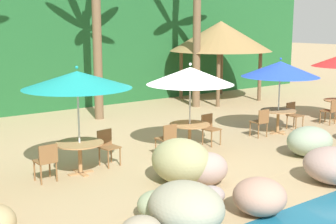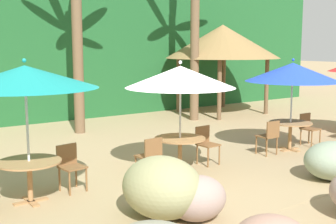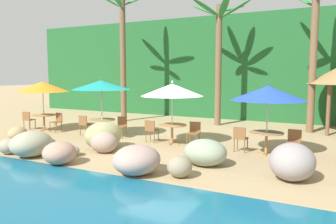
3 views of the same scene
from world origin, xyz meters
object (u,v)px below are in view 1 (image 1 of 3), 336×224
palapa_hut (221,36)px  dining_table_teal (80,148)px  dining_table_white (190,128)px  chair_blue_inland (261,121)px  chair_blue_seaward (293,114)px  umbrella_white (190,76)px  chair_white_seaward (209,127)px  umbrella_blue (280,69)px  chair_teal_inland (47,160)px  chair_white_inland (167,137)px  chair_red_inland (331,110)px  palm_tree_third (197,0)px  palm_tree_second (96,0)px  dining_table_blue (278,114)px  umbrella_teal (77,80)px  chair_teal_seaward (107,145)px

palapa_hut → dining_table_teal: bearing=-149.1°
dining_table_white → chair_blue_inland: 2.66m
chair_blue_seaward → chair_blue_inland: size_ratio=1.00×
umbrella_white → chair_white_seaward: 1.76m
umbrella_blue → chair_teal_inland: bearing=-179.5°
chair_white_inland → palapa_hut: palapa_hut is taller
chair_teal_inland → dining_table_white: 4.13m
umbrella_blue → chair_red_inland: (2.41, -0.25, -1.52)m
palapa_hut → chair_white_inland: bearing=-141.0°
palm_tree_third → palm_tree_second: bearing=177.5°
dining_table_white → dining_table_blue: same height
umbrella_white → chair_blue_inland: (2.66, -0.15, -1.53)m
palm_tree_third → chair_blue_inland: bearing=-109.1°
chair_white_seaward → chair_blue_seaward: same height
dining_table_white → chair_blue_seaward: bearing=0.0°
umbrella_white → chair_red_inland: bearing=-3.3°
chair_white_inland → palm_tree_second: palm_tree_second is taller
chair_white_inland → chair_blue_inland: bearing=-0.5°
chair_white_inland → dining_table_blue: 4.36m
palm_tree_third → palapa_hut: 2.58m
umbrella_teal → chair_teal_seaward: size_ratio=2.87×
chair_teal_seaward → umbrella_white: (2.45, -0.17, 1.53)m
chair_blue_inland → palm_tree_second: 7.06m
dining_table_white → umbrella_blue: size_ratio=0.46×
chair_teal_inland → umbrella_blue: umbrella_blue is taller
dining_table_teal → chair_red_inland: chair_red_inland is taller
umbrella_white → dining_table_white: size_ratio=2.17×
umbrella_teal → chair_teal_inland: 1.88m
chair_white_seaward → chair_blue_seaward: bearing=-2.3°
chair_teal_seaward → umbrella_white: size_ratio=0.36×
umbrella_teal → palm_tree_third: (7.75, 5.11, 2.16)m
umbrella_white → palm_tree_second: size_ratio=0.38×
umbrella_blue → palapa_hut: 6.62m
chair_blue_seaward → dining_table_blue: bearing=-173.8°
dining_table_teal → chair_red_inland: (9.20, -0.30, -0.10)m
umbrella_teal → chair_blue_seaward: bearing=0.3°
chair_teal_inland → chair_red_inland: bearing=-1.0°
palm_tree_third → umbrella_blue: bearing=-100.5°
palm_tree_third → dining_table_white: bearing=-131.4°
dining_table_teal → umbrella_white: bearing=0.7°
chair_blue_inland → dining_table_white: bearing=176.7°
dining_table_teal → palm_tree_second: (3.32, 5.31, 3.58)m
chair_red_inland → palm_tree_third: (-1.45, 5.41, 3.83)m
chair_teal_inland → umbrella_white: size_ratio=0.36×
chair_white_seaward → dining_table_blue: (2.67, -0.23, 0.10)m
chair_teal_seaward → umbrella_blue: umbrella_blue is taller
umbrella_blue → umbrella_teal: bearing=179.6°
chair_blue_inland → palm_tree_second: size_ratio=0.14×
palm_tree_third → chair_white_inland: bearing=-135.6°
chair_white_inland → dining_table_blue: bearing=0.4°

